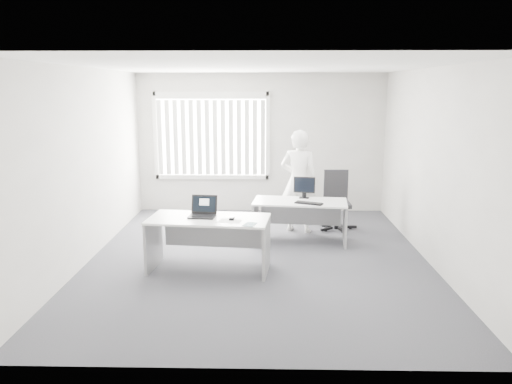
{
  "coord_description": "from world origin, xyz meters",
  "views": [
    {
      "loc": [
        0.13,
        -7.11,
        2.51
      ],
      "look_at": [
        -0.04,
        0.15,
        0.99
      ],
      "focal_mm": 35.0,
      "sensor_mm": 36.0,
      "label": 1
    }
  ],
  "objects_px": {
    "desk_far": "(300,212)",
    "person": "(299,181)",
    "desk_near": "(209,233)",
    "monitor": "(304,188)",
    "office_chair": "(336,211)",
    "laptop": "(202,207)"
  },
  "relations": [
    {
      "from": "desk_near",
      "to": "person",
      "type": "distance_m",
      "value": 2.42
    },
    {
      "from": "desk_near",
      "to": "monitor",
      "type": "bearing_deg",
      "value": 53.5
    },
    {
      "from": "desk_far",
      "to": "laptop",
      "type": "relative_size",
      "value": 4.36
    },
    {
      "from": "person",
      "to": "laptop",
      "type": "bearing_deg",
      "value": 70.63
    },
    {
      "from": "office_chair",
      "to": "person",
      "type": "height_order",
      "value": "person"
    },
    {
      "from": "desk_far",
      "to": "person",
      "type": "height_order",
      "value": "person"
    },
    {
      "from": "desk_near",
      "to": "desk_far",
      "type": "distance_m",
      "value": 1.9
    },
    {
      "from": "person",
      "to": "monitor",
      "type": "xyz_separation_m",
      "value": [
        0.06,
        -0.41,
        -0.03
      ]
    },
    {
      "from": "laptop",
      "to": "office_chair",
      "type": "bearing_deg",
      "value": 50.44
    },
    {
      "from": "person",
      "to": "monitor",
      "type": "bearing_deg",
      "value": 116.79
    },
    {
      "from": "desk_near",
      "to": "monitor",
      "type": "height_order",
      "value": "monitor"
    },
    {
      "from": "desk_far",
      "to": "person",
      "type": "distance_m",
      "value": 0.75
    },
    {
      "from": "person",
      "to": "office_chair",
      "type": "bearing_deg",
      "value": -146.92
    },
    {
      "from": "desk_near",
      "to": "laptop",
      "type": "relative_size",
      "value": 4.73
    },
    {
      "from": "desk_near",
      "to": "desk_far",
      "type": "bearing_deg",
      "value": 50.84
    },
    {
      "from": "desk_near",
      "to": "office_chair",
      "type": "distance_m",
      "value": 2.99
    },
    {
      "from": "office_chair",
      "to": "person",
      "type": "distance_m",
      "value": 0.92
    },
    {
      "from": "laptop",
      "to": "monitor",
      "type": "xyz_separation_m",
      "value": [
        1.52,
        1.52,
        -0.02
      ]
    },
    {
      "from": "desk_near",
      "to": "desk_far",
      "type": "relative_size",
      "value": 1.08
    },
    {
      "from": "desk_far",
      "to": "monitor",
      "type": "relative_size",
      "value": 4.41
    },
    {
      "from": "desk_far",
      "to": "person",
      "type": "relative_size",
      "value": 0.88
    },
    {
      "from": "desk_far",
      "to": "person",
      "type": "xyz_separation_m",
      "value": [
        0.02,
        0.63,
        0.4
      ]
    }
  ]
}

